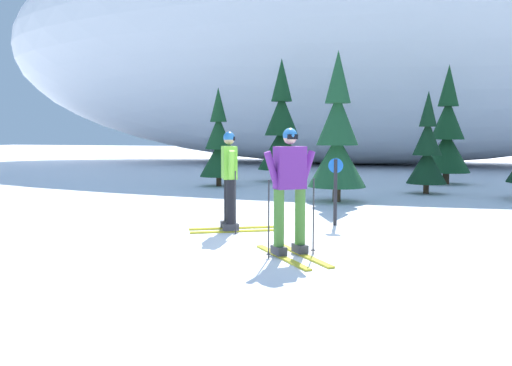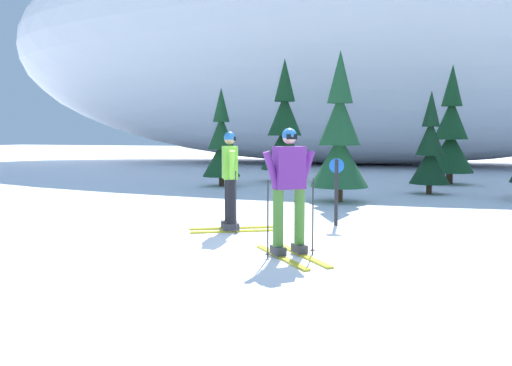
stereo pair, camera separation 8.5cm
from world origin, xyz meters
name	(u,v)px [view 2 (the right image)]	position (x,y,z in m)	size (l,w,h in m)	color
ground_plane	(294,246)	(0.00, 0.00, 0.00)	(120.00, 120.00, 0.00)	white
skier_purple_jacket	(289,189)	(0.11, -0.67, 0.96)	(1.38, 1.50, 1.82)	gold
skier_lime_jacket	(230,179)	(-1.42, 0.93, 0.93)	(1.65, 1.17, 1.77)	gold
pine_tree_far_left	(221,145)	(-4.70, 8.48, 1.36)	(1.25, 1.25, 3.24)	#47301E
pine_tree_left	(285,130)	(-3.19, 10.80, 1.85)	(1.71, 1.71, 4.42)	#47301E
pine_tree_center_left	(339,139)	(-0.30, 5.65, 1.60)	(1.48, 1.48, 3.83)	#47301E
pine_tree_center_right	(430,151)	(1.86, 8.27, 1.24)	(1.14, 1.14, 2.96)	#47301E
pine_tree_right	(451,134)	(2.47, 11.60, 1.70)	(1.57, 1.57, 4.07)	#47301E
snow_ridge_background	(357,32)	(-2.43, 22.95, 7.39)	(44.33, 18.56, 14.79)	white
trail_marker_post	(336,187)	(0.28, 2.08, 0.73)	(0.28, 0.07, 1.28)	black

